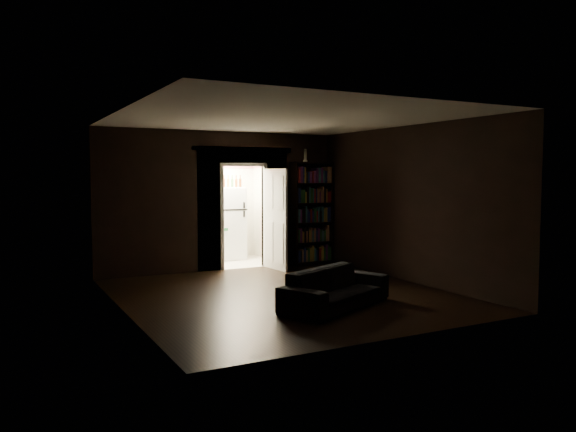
% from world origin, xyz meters
% --- Properties ---
extents(ground, '(5.50, 5.50, 0.00)m').
position_xyz_m(ground, '(0.00, 0.00, 0.00)').
color(ground, black).
rests_on(ground, ground).
extents(room_walls, '(5.02, 5.61, 2.84)m').
position_xyz_m(room_walls, '(-0.01, 1.07, 1.68)').
color(room_walls, black).
rests_on(room_walls, ground).
extents(kitchen_alcove, '(2.20, 1.80, 2.60)m').
position_xyz_m(kitchen_alcove, '(0.50, 3.87, 1.21)').
color(kitchen_alcove, beige).
rests_on(kitchen_alcove, ground).
extents(sofa, '(2.06, 1.53, 0.73)m').
position_xyz_m(sofa, '(0.28, -1.07, 0.36)').
color(sofa, black).
rests_on(sofa, ground).
extents(bookshelf, '(0.94, 0.48, 2.20)m').
position_xyz_m(bookshelf, '(2.00, 2.55, 1.10)').
color(bookshelf, black).
rests_on(bookshelf, ground).
extents(refrigerator, '(0.92, 0.88, 1.65)m').
position_xyz_m(refrigerator, '(0.66, 4.11, 0.82)').
color(refrigerator, white).
rests_on(refrigerator, ground).
extents(door, '(0.12, 0.85, 2.05)m').
position_xyz_m(door, '(1.00, 2.31, 1.02)').
color(door, silver).
rests_on(door, ground).
extents(figurine, '(0.11, 0.11, 0.28)m').
position_xyz_m(figurine, '(1.81, 2.48, 2.34)').
color(figurine, white).
rests_on(figurine, bookshelf).
extents(bottles, '(0.68, 0.17, 0.28)m').
position_xyz_m(bottles, '(0.74, 4.08, 1.79)').
color(bottles, black).
rests_on(bottles, refrigerator).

